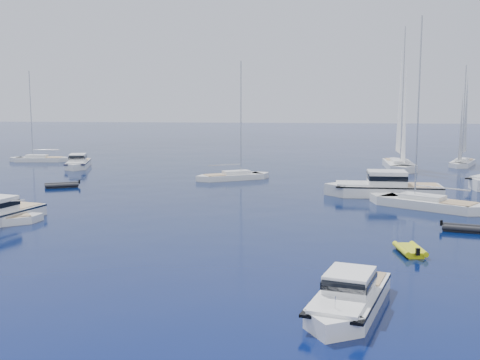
{
  "coord_description": "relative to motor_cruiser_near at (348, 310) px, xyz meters",
  "views": [
    {
      "loc": [
        2.92,
        -30.46,
        10.12
      ],
      "look_at": [
        -2.8,
        25.89,
        2.2
      ],
      "focal_mm": 45.01,
      "sensor_mm": 36.0,
      "label": 1
    }
  ],
  "objects": [
    {
      "name": "ground",
      "position": [
        -5.27,
        2.57,
        0.0
      ],
      "size": [
        400.0,
        400.0,
        0.0
      ],
      "primitive_type": "plane",
      "color": "#081351",
      "rests_on": "ground"
    },
    {
      "name": "motor_cruiser_near",
      "position": [
        0.0,
        0.0,
        0.0
      ],
      "size": [
        5.25,
        9.5,
        2.38
      ],
      "primitive_type": null,
      "rotation": [
        0.0,
        0.0,
        2.85
      ],
      "color": "white",
      "rests_on": "ground"
    },
    {
      "name": "motor_cruiser_centre",
      "position": [
        6.16,
        33.9,
        0.0
      ],
      "size": [
        12.69,
        4.1,
        3.31
      ],
      "primitive_type": null,
      "rotation": [
        0.0,
        0.0,
        1.55
      ],
      "color": "silver",
      "rests_on": "ground"
    },
    {
      "name": "motor_cruiser_horizon",
      "position": [
        -34.05,
        54.69,
        0.0
      ],
      "size": [
        5.0,
        9.85,
        2.48
      ],
      "primitive_type": null,
      "rotation": [
        0.0,
        0.0,
        3.38
      ],
      "color": "white",
      "rests_on": "ground"
    },
    {
      "name": "sailboat_mid_r",
      "position": [
        9.18,
        27.45,
        0.0
      ],
      "size": [
        11.77,
        9.53,
        17.86
      ],
      "primitive_type": null,
      "rotation": [
        0.0,
        0.0,
        0.96
      ],
      "color": "silver",
      "rests_on": "ground"
    },
    {
      "name": "sailboat_centre",
      "position": [
        -10.52,
        44.49,
        0.0
      ],
      "size": [
        10.13,
        7.19,
        14.87
      ],
      "primitive_type": null,
      "rotation": [
        0.0,
        0.0,
        5.22
      ],
      "color": "silver",
      "rests_on": "ground"
    },
    {
      "name": "sailboat_sails_r",
      "position": [
        11.46,
        58.19,
        0.0
      ],
      "size": [
        3.89,
        13.83,
        20.21
      ],
      "primitive_type": null,
      "rotation": [
        0.0,
        0.0,
        3.12
      ],
      "color": "silver",
      "rests_on": "ground"
    },
    {
      "name": "sailboat_far_l",
      "position": [
        -42.97,
        61.8,
        0.0
      ],
      "size": [
        10.06,
        3.39,
        14.52
      ],
      "primitive_type": null,
      "rotation": [
        0.0,
        0.0,
        1.66
      ],
      "color": "silver",
      "rests_on": "ground"
    },
    {
      "name": "sailboat_sails_far",
      "position": [
        21.37,
        62.86,
        0.0
      ],
      "size": [
        6.49,
        10.44,
        15.03
      ],
      "primitive_type": null,
      "rotation": [
        0.0,
        0.0,
        2.73
      ],
      "color": "white",
      "rests_on": "ground"
    },
    {
      "name": "tender_yellow",
      "position": [
        4.79,
        11.0,
        0.0
      ],
      "size": [
        2.15,
        3.35,
        0.95
      ],
      "primitive_type": null,
      "rotation": [
        0.0,
        0.0,
        0.12
      ],
      "color": "#C2CA0B",
      "rests_on": "ground"
    },
    {
      "name": "tender_grey_near",
      "position": [
        9.85,
        18.04,
        0.0
      ],
      "size": [
        3.29,
        2.4,
        0.95
      ],
      "primitive_type": null,
      "rotation": [
        0.0,
        0.0,
        4.45
      ],
      "color": "black",
      "rests_on": "ground"
    },
    {
      "name": "tender_grey_far",
      "position": [
        -28.99,
        36.35,
        0.0
      ],
      "size": [
        4.34,
        3.5,
        0.95
      ],
      "primitive_type": null,
      "rotation": [
        0.0,
        0.0,
        2.01
      ],
      "color": "black",
      "rests_on": "ground"
    }
  ]
}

